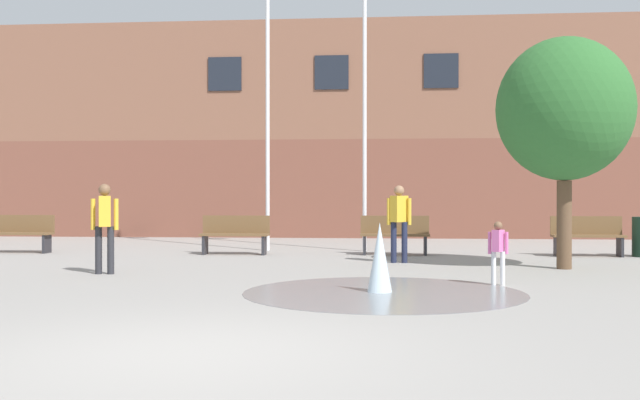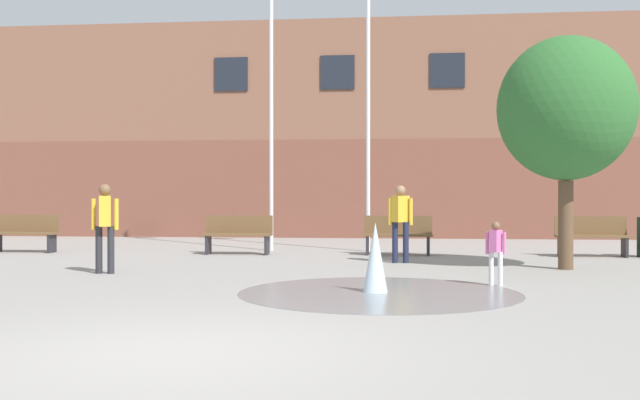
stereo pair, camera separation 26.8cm
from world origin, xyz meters
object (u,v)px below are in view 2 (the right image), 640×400
park_bench_under_right_flagpole (238,234)px  street_tree_near_building (566,109)px  park_bench_under_left_flagpole (26,233)px  flagpole_right (369,76)px  child_running (496,248)px  flagpole_left (272,70)px  adult_near_bench (105,221)px  park_bench_near_trashcan (398,234)px  adult_in_red (400,217)px  park_bench_far_right (592,235)px

park_bench_under_right_flagpole → street_tree_near_building: bearing=-22.5°
park_bench_under_left_flagpole → street_tree_near_building: 12.75m
flagpole_right → child_running: bearing=-72.0°
flagpole_left → park_bench_under_right_flagpole: bearing=-115.0°
adult_near_bench → child_running: 6.76m
flagpole_right → street_tree_near_building: (3.85, -4.13, -1.35)m
park_bench_near_trashcan → child_running: bearing=-75.3°
adult_near_bench → flagpole_right: bearing=120.3°
child_running → adult_in_red: size_ratio=0.62×
adult_in_red → street_tree_near_building: street_tree_near_building is taller
park_bench_under_left_flagpole → adult_in_red: size_ratio=1.01×
adult_near_bench → street_tree_near_building: (8.29, 1.66, 2.07)m
adult_near_bench → park_bench_near_trashcan: bearing=110.3°
adult_near_bench → flagpole_left: (2.01, 5.79, 3.60)m
park_bench_near_trashcan → adult_in_red: adult_in_red is taller
child_running → street_tree_near_building: (1.62, 2.71, 2.42)m
park_bench_under_right_flagpole → adult_near_bench: 4.74m
park_bench_under_left_flagpole → park_bench_near_trashcan: size_ratio=1.00×
park_bench_far_right → street_tree_near_building: 4.12m
park_bench_near_trashcan → park_bench_far_right: 4.36m
adult_near_bench → park_bench_under_left_flagpole: bearing=-161.9°
adult_near_bench → street_tree_near_building: 8.70m
adult_near_bench → park_bench_under_right_flagpole: bearing=140.4°
adult_near_bench → flagpole_right: flagpole_right is taller
child_running → adult_in_red: bearing=-126.5°
park_bench_under_right_flagpole → adult_in_red: (3.80, -1.85, 0.45)m
flagpole_right → adult_in_red: bearing=-76.2°
park_bench_near_trashcan → flagpole_right: (-0.71, 1.07, 3.87)m
park_bench_near_trashcan → park_bench_far_right: size_ratio=1.00×
park_bench_near_trashcan → street_tree_near_building: bearing=-44.2°
flagpole_left → park_bench_far_right: bearing=-8.4°
park_bench_far_right → flagpole_left: size_ratio=0.19×
park_bench_near_trashcan → adult_in_red: 2.11m
child_running → street_tree_near_building: bearing=-178.8°
park_bench_far_right → flagpole_left: flagpole_left is taller
park_bench_under_left_flagpole → park_bench_under_right_flagpole: bearing=-0.6°
adult_in_red → flagpole_right: bearing=-122.4°
park_bench_under_left_flagpole → child_running: 11.94m
flagpole_left → street_tree_near_building: size_ratio=1.96×
flagpole_left → child_running: bearing=-55.8°
adult_in_red → flagpole_left: flagpole_left is taller
park_bench_under_left_flagpole → park_bench_near_trashcan: same height
flagpole_right → park_bench_under_left_flagpole: bearing=-171.6°
park_bench_under_right_flagpole → flagpole_right: 5.08m
park_bench_far_right → flagpole_right: bearing=167.7°
park_bench_far_right → adult_near_bench: 10.61m
park_bench_under_left_flagpole → adult_near_bench: size_ratio=1.01×
park_bench_near_trashcan → street_tree_near_building: street_tree_near_building is taller
park_bench_under_right_flagpole → flagpole_right: size_ratio=0.20×
park_bench_far_right → adult_near_bench: (-9.51, -4.68, 0.45)m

